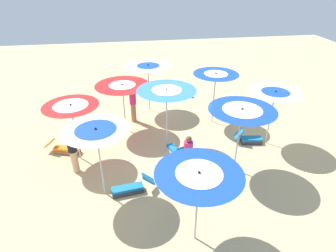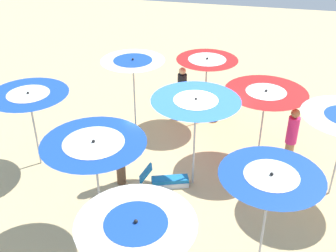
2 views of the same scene
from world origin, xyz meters
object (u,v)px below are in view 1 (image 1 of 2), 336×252
beach_umbrella_1 (96,135)px  beachgoer_0 (72,148)px  beach_umbrella_0 (71,109)px  lounger_1 (177,152)px  beach_umbrella_2 (199,180)px  lounger_3 (131,187)px  beach_umbrella_6 (148,70)px  lounger_2 (64,148)px  lounger_0 (249,138)px  beach_umbrella_5 (242,114)px  beachgoer_2 (188,156)px  beach_ball (191,95)px  beach_umbrella_8 (275,97)px  beachgoer_1 (133,101)px  beach_umbrella_4 (167,94)px  beach_umbrella_3 (123,89)px  beach_umbrella_7 (216,78)px

beach_umbrella_1 → beachgoer_0: bearing=-51.7°
beach_umbrella_0 → lounger_1: beach_umbrella_0 is taller
beach_umbrella_2 → lounger_1: (-0.21, -3.71, -1.79)m
lounger_3 → beach_umbrella_6: bearing=-108.8°
lounger_2 → beachgoer_0: (-0.59, 1.24, 0.78)m
lounger_0 → beach_umbrella_2: bearing=-119.9°
beach_umbrella_5 → beachgoer_0: size_ratio=1.33×
beach_umbrella_0 → beach_umbrella_1: 2.31m
beach_umbrella_2 → beachgoer_2: 2.81m
lounger_3 → beach_umbrella_0: bearing=-57.3°
beach_umbrella_6 → beachgoer_0: bearing=55.8°
beach_umbrella_1 → beach_umbrella_5: (-4.50, -0.54, 0.00)m
lounger_3 → beach_ball: lounger_3 is taller
beachgoer_2 → lounger_0: bearing=10.1°
beach_umbrella_2 → beach_umbrella_8: (-3.97, -4.09, 0.04)m
beach_umbrella_2 → beachgoer_2: (-0.35, -2.53, -1.16)m
beach_umbrella_2 → beachgoer_1: bearing=-79.5°
lounger_0 → lounger_1: bearing=-162.9°
beach_umbrella_1 → beach_umbrella_4: bearing=-135.8°
beachgoer_0 → beach_umbrella_1: bearing=-95.6°
beach_umbrella_3 → lounger_2: (2.39, 1.38, -1.77)m
beach_umbrella_3 → beach_umbrella_7: (-3.97, -0.17, 0.19)m
beach_umbrella_4 → lounger_2: (3.96, -0.26, -2.10)m
beach_umbrella_8 → lounger_0: (0.69, -0.10, -1.83)m
lounger_0 → lounger_3: size_ratio=0.82×
beach_umbrella_8 → beachgoer_0: (7.43, 0.70, -1.07)m
beach_umbrella_2 → beach_umbrella_7: 6.60m
beach_umbrella_3 → beachgoer_0: 3.32m
beachgoer_0 → beachgoer_1: (-2.20, -3.41, 0.03)m
beach_umbrella_1 → beachgoer_2: bearing=-171.0°
beach_umbrella_3 → beachgoer_2: size_ratio=1.38×
beach_umbrella_0 → beach_ball: (-5.39, -4.91, -1.92)m
beach_umbrella_5 → beachgoer_1: (3.33, -4.17, -1.20)m
beach_umbrella_8 → lounger_2: 8.24m
beach_umbrella_5 → beach_ball: beach_umbrella_5 is taller
beachgoer_0 → lounger_0: bearing=-37.1°
beach_umbrella_6 → lounger_2: beach_umbrella_6 is taller
beach_umbrella_0 → beach_umbrella_6: beach_umbrella_6 is taller
beach_umbrella_1 → beachgoer_2: (-2.77, -0.44, -1.36)m
beach_umbrella_2 → beach_umbrella_6: (0.42, -7.87, 0.07)m
beach_umbrella_0 → lounger_2: 2.01m
beach_umbrella_3 → lounger_0: beach_umbrella_3 is taller
lounger_2 → lounger_3: size_ratio=0.98×
lounger_3 → beachgoer_0: bearing=-43.9°
beach_umbrella_1 → beach_umbrella_5: beach_umbrella_5 is taller
beach_umbrella_4 → beachgoer_0: size_ratio=1.38×
beach_umbrella_5 → beach_umbrella_7: size_ratio=1.02×
beach_umbrella_8 → lounger_3: (5.57, 2.07, -1.84)m
beach_umbrella_1 → beach_umbrella_6: (-2.01, -5.78, -0.13)m
beach_umbrella_6 → beach_ball: size_ratio=9.64×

